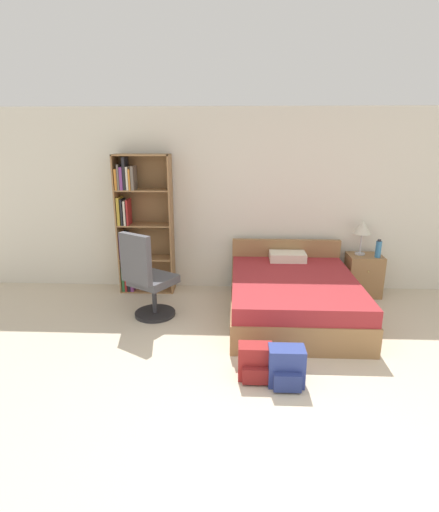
{
  "coord_description": "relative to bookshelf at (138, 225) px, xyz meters",
  "views": [
    {
      "loc": [
        -0.32,
        -2.53,
        2.22
      ],
      "look_at": [
        -0.51,
        1.98,
        0.85
      ],
      "focal_mm": 28.0,
      "sensor_mm": 36.0,
      "label": 1
    }
  ],
  "objects": [
    {
      "name": "office_chair",
      "position": [
        0.32,
        -0.95,
        -0.48
      ],
      "size": [
        0.69,
        0.72,
        1.13
      ],
      "color": "#232326",
      "rests_on": "ground_plane"
    },
    {
      "name": "backpack_blue",
      "position": [
        1.89,
        -2.3,
        -0.82
      ],
      "size": [
        0.33,
        0.28,
        0.37
      ],
      "color": "navy",
      "rests_on": "ground_plane"
    },
    {
      "name": "ground_plane",
      "position": [
        1.73,
        -3.0,
        -0.99
      ],
      "size": [
        14.0,
        14.0,
        0.0
      ],
      "primitive_type": "plane",
      "color": "beige"
    },
    {
      "name": "nightstand",
      "position": [
        3.24,
        -0.04,
        -0.69
      ],
      "size": [
        0.47,
        0.4,
        0.6
      ],
      "color": "olive",
      "rests_on": "ground_plane"
    },
    {
      "name": "water_bottle",
      "position": [
        3.38,
        -0.14,
        -0.28
      ],
      "size": [
        0.08,
        0.08,
        0.25
      ],
      "color": "teal",
      "rests_on": "nightstand"
    },
    {
      "name": "backpack_red",
      "position": [
        1.6,
        -2.21,
        -0.83
      ],
      "size": [
        0.32,
        0.25,
        0.34
      ],
      "color": "maroon",
      "rests_on": "ground_plane"
    },
    {
      "name": "table_lamp",
      "position": [
        3.17,
        -0.01,
        -0.02
      ],
      "size": [
        0.25,
        0.25,
        0.49
      ],
      "color": "#B2B2B7",
      "rests_on": "nightstand"
    },
    {
      "name": "bed",
      "position": [
        2.13,
        -0.8,
        -0.72
      ],
      "size": [
        1.55,
        1.94,
        0.78
      ],
      "color": "olive",
      "rests_on": "ground_plane"
    },
    {
      "name": "wall_back",
      "position": [
        1.73,
        0.23,
        0.31
      ],
      "size": [
        9.0,
        0.06,
        2.6
      ],
      "color": "silver",
      "rests_on": "ground_plane"
    },
    {
      "name": "bookshelf",
      "position": [
        0.0,
        0.0,
        0.0
      ],
      "size": [
        0.78,
        0.31,
        1.98
      ],
      "color": "olive",
      "rests_on": "ground_plane"
    }
  ]
}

